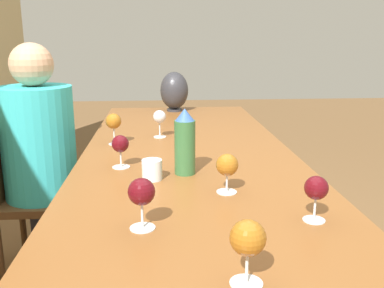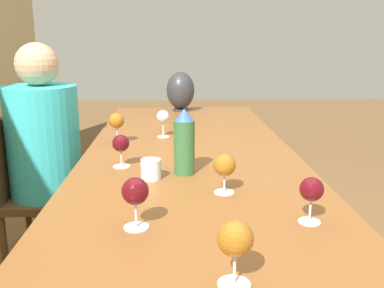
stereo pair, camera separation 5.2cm
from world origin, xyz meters
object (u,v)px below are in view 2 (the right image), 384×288
at_px(wine_glass_5, 235,240).
at_px(chair_far, 35,189).
at_px(person_far, 48,156).
at_px(water_tumbler, 151,169).
at_px(wine_glass_1, 225,166).
at_px(wine_glass_6, 163,117).
at_px(wine_glass_2, 312,191).
at_px(wine_glass_4, 117,121).
at_px(vase, 180,91).
at_px(wine_glass_3, 135,193).
at_px(wine_glass_0, 121,144).
at_px(water_bottle, 184,142).

bearing_deg(wine_glass_5, chair_far, 31.80).
height_order(chair_far, person_far, person_far).
distance_m(water_tumbler, person_far, 0.95).
distance_m(wine_glass_1, wine_glass_6, 0.85).
bearing_deg(water_tumbler, wine_glass_2, -130.21).
height_order(wine_glass_1, wine_glass_2, wine_glass_1).
bearing_deg(wine_glass_5, water_tumbler, 16.78).
height_order(wine_glass_6, person_far, person_far).
relative_size(wine_glass_4, chair_far, 0.17).
xyz_separation_m(vase, person_far, (-0.73, 0.73, -0.25)).
xyz_separation_m(wine_glass_3, chair_far, (1.14, 0.65, -0.40)).
distance_m(wine_glass_5, chair_far, 1.73).
bearing_deg(chair_far, wine_glass_2, -134.54).
xyz_separation_m(wine_glass_0, wine_glass_4, (0.38, 0.06, 0.02)).
height_order(water_bottle, wine_glass_4, water_bottle).
bearing_deg(wine_glass_1, wine_glass_5, 175.60).
bearing_deg(water_tumbler, wine_glass_4, 19.53).
height_order(water_tumbler, wine_glass_3, wine_glass_3).
height_order(wine_glass_0, wine_glass_2, wine_glass_2).
bearing_deg(water_bottle, person_far, 47.03).
relative_size(water_tumbler, wine_glass_4, 0.49).
relative_size(vase, person_far, 0.22).
xyz_separation_m(wine_glass_2, wine_glass_6, (1.07, 0.44, 0.01)).
bearing_deg(wine_glass_1, vase, 4.26).
xyz_separation_m(water_tumbler, wine_glass_5, (-0.70, -0.21, 0.07)).
xyz_separation_m(wine_glass_5, wine_glass_6, (1.37, 0.18, -0.00)).
bearing_deg(wine_glass_6, wine_glass_2, -157.66).
bearing_deg(wine_glass_5, vase, 2.07).
height_order(water_bottle, water_tumbler, water_bottle).
distance_m(water_tumbler, wine_glass_5, 0.73).
distance_m(vase, wine_glass_0, 1.32).
xyz_separation_m(water_bottle, wine_glass_2, (-0.46, -0.34, -0.03)).
height_order(vase, chair_far, vase).
distance_m(wine_glass_1, wine_glass_5, 0.55).
height_order(wine_glass_2, wine_glass_6, wine_glass_6).
bearing_deg(wine_glass_6, wine_glass_3, 177.36).
distance_m(wine_glass_0, wine_glass_3, 0.58).
bearing_deg(wine_glass_5, wine_glass_2, -40.27).
xyz_separation_m(vase, wine_glass_3, (-1.87, 0.15, -0.04)).
distance_m(vase, wine_glass_4, 0.97).
distance_m(water_bottle, wine_glass_2, 0.57).
xyz_separation_m(vase, chair_far, (-0.73, 0.81, -0.44)).
xyz_separation_m(wine_glass_4, wine_glass_5, (-1.24, -0.40, -0.01)).
height_order(wine_glass_5, person_far, person_far).
relative_size(water_tumbler, person_far, 0.06).
height_order(vase, wine_glass_4, vase).
bearing_deg(wine_glass_0, wine_glass_4, 9.62).
bearing_deg(vase, chair_far, 131.95).
bearing_deg(wine_glass_5, wine_glass_0, 21.50).
xyz_separation_m(wine_glass_0, wine_glass_6, (0.51, -0.16, 0.01)).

